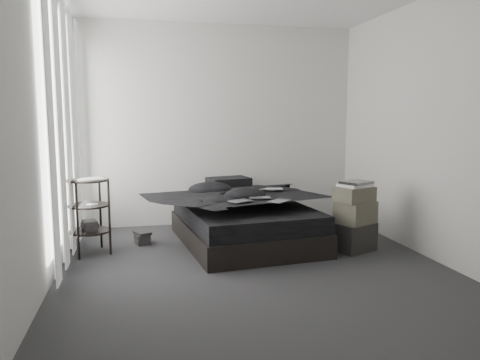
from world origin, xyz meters
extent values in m
cube|color=#303032|center=(0.00, 0.00, 0.00)|extent=(3.60, 4.20, 0.01)
cube|color=silver|center=(0.00, 2.10, 1.30)|extent=(3.60, 0.01, 2.60)
cube|color=silver|center=(0.00, -2.10, 1.30)|extent=(3.60, 0.01, 2.60)
cube|color=silver|center=(-1.80, 0.00, 1.30)|extent=(0.01, 4.20, 2.60)
cube|color=silver|center=(1.80, 0.00, 1.30)|extent=(0.01, 4.20, 2.60)
cube|color=white|center=(-1.78, 0.90, 1.35)|extent=(0.02, 2.00, 2.30)
cube|color=white|center=(-1.73, 0.90, 1.28)|extent=(0.06, 2.12, 2.48)
cube|color=black|center=(0.10, 1.02, 0.12)|extent=(1.53, 1.91, 0.24)
cube|color=black|center=(0.10, 1.02, 0.34)|extent=(1.47, 1.85, 0.19)
imported|color=black|center=(0.11, 0.98, 0.53)|extent=(1.47, 1.65, 0.21)
cube|color=black|center=(-0.02, 1.70, 0.49)|extent=(0.57, 0.42, 0.12)
cube|color=black|center=(0.05, 1.69, 0.61)|extent=(0.56, 0.44, 0.11)
imported|color=silver|center=(0.42, 1.10, 0.65)|extent=(0.31, 0.24, 0.02)
cube|color=black|center=(-0.06, 0.53, 0.64)|extent=(0.27, 0.23, 0.01)
cube|color=black|center=(0.19, 0.68, 0.64)|extent=(0.24, 0.17, 0.01)
cube|color=black|center=(0.33, 0.44, 0.65)|extent=(0.26, 0.26, 0.01)
cylinder|color=black|center=(-1.56, 0.96, 0.39)|extent=(0.54, 0.54, 0.77)
cube|color=white|center=(-1.55, 0.95, 0.78)|extent=(0.37, 0.34, 0.02)
cube|color=black|center=(-1.03, 1.23, 0.07)|extent=(0.20, 0.24, 0.14)
cube|color=black|center=(1.17, 0.49, 0.15)|extent=(0.50, 0.45, 0.30)
cube|color=#555243|center=(1.18, 0.48, 0.41)|extent=(0.47, 0.44, 0.23)
cube|color=#555243|center=(1.16, 0.49, 0.61)|extent=(0.44, 0.39, 0.16)
cube|color=silver|center=(1.17, 0.49, 0.70)|extent=(0.38, 0.35, 0.03)
cube|color=silver|center=(1.18, 0.48, 0.73)|extent=(0.38, 0.35, 0.03)
camera|label=1|loc=(-1.04, -4.00, 1.41)|focal=35.00mm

